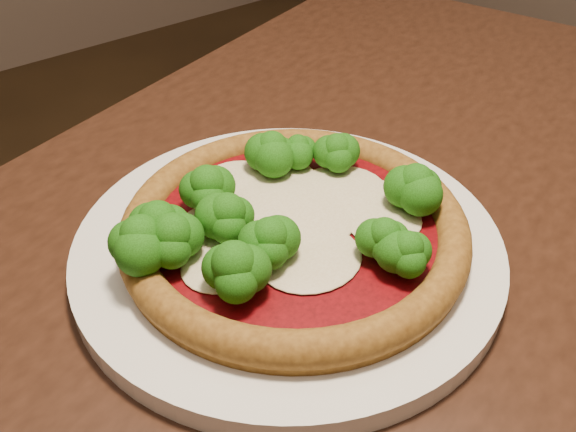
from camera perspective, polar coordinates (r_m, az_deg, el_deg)
dining_table at (r=0.57m, az=5.69°, el=-13.00°), size 1.34×1.03×0.75m
plate at (r=0.50m, az=-0.00°, el=-2.77°), size 0.33×0.33×0.02m
pizza at (r=0.48m, az=-0.28°, el=-0.65°), size 0.27×0.27×0.06m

